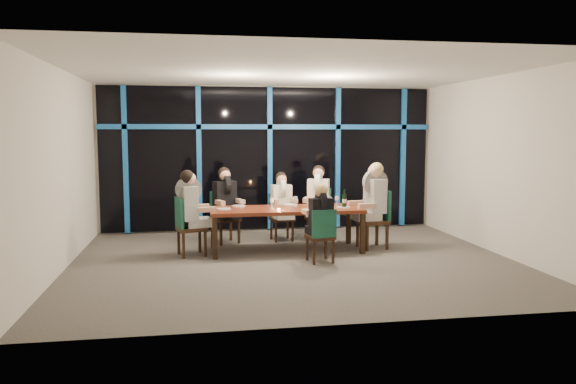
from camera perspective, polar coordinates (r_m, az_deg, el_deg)
name	(u,v)px	position (r m, az deg, el deg)	size (l,w,h in m)	color
room	(294,134)	(8.79, 0.65, 5.91)	(7.04, 7.00, 3.02)	#5C5751
window_wall	(270,156)	(11.70, -1.84, 3.65)	(6.86, 0.43, 2.94)	black
dining_table	(286,212)	(9.68, -0.20, -2.04)	(2.60, 1.00, 0.75)	maroon
chair_far_left	(224,214)	(10.54, -6.53, -2.21)	(0.57, 0.57, 0.96)	black
chair_far_mid	(281,214)	(10.70, -0.74, -2.26)	(0.46, 0.46, 0.89)	black
chair_far_right	(319,211)	(10.82, 3.13, -1.93)	(0.58, 0.58, 0.97)	black
chair_end_left	(186,224)	(9.45, -10.29, -3.17)	(0.55, 0.55, 0.98)	black
chair_end_right	(377,216)	(10.07, 9.04, -2.39)	(0.55, 0.55, 1.04)	black
chair_near_mid	(322,233)	(8.84, 3.46, -4.18)	(0.45, 0.45, 0.86)	black
diner_far_left	(225,194)	(10.41, -6.37, -0.19)	(0.59, 0.66, 0.94)	black
diner_far_mid	(282,196)	(10.59, -0.63, -0.42)	(0.47, 0.58, 0.86)	white
diner_far_right	(318,191)	(10.69, 3.08, 0.05)	(0.59, 0.66, 0.95)	white
diner_end_left	(191,200)	(9.41, -9.84, -0.81)	(0.66, 0.56, 0.95)	black
diner_end_right	(373,193)	(9.98, 8.63, -0.09)	(0.68, 0.56, 1.01)	black
diner_near_mid	(320,211)	(8.85, 3.30, -1.91)	(0.46, 0.56, 0.83)	black
plate_far_left	(239,206)	(9.92, -5.04, -1.42)	(0.24, 0.24, 0.01)	white
plate_far_mid	(291,205)	(10.06, 0.28, -1.29)	(0.24, 0.24, 0.01)	white
plate_far_right	(314,204)	(10.15, 2.64, -1.23)	(0.24, 0.24, 0.01)	white
plate_end_left	(224,209)	(9.58, -6.54, -1.71)	(0.24, 0.24, 0.01)	white
plate_end_right	(343,207)	(9.76, 5.66, -1.55)	(0.24, 0.24, 0.01)	white
plate_near_mid	(308,210)	(9.39, 2.08, -1.84)	(0.24, 0.24, 0.01)	white
wine_bottle	(344,200)	(9.74, 5.74, -0.86)	(0.08, 0.08, 0.33)	black
water_pitcher	(328,203)	(9.58, 4.07, -1.11)	(0.13, 0.11, 0.21)	silver
tea_light	(279,209)	(9.39, -0.94, -1.79)	(0.05, 0.05, 0.03)	#F59849
wine_glass_a	(272,201)	(9.58, -1.64, -0.92)	(0.07, 0.07, 0.18)	white
wine_glass_b	(295,199)	(9.88, 0.76, -0.72)	(0.07, 0.07, 0.18)	silver
wine_glass_c	(315,201)	(9.62, 2.77, -0.87)	(0.07, 0.07, 0.19)	white
wine_glass_d	(241,202)	(9.66, -4.80, -0.99)	(0.06, 0.06, 0.16)	silver
wine_glass_e	(337,199)	(10.04, 4.99, -0.69)	(0.06, 0.06, 0.16)	silver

